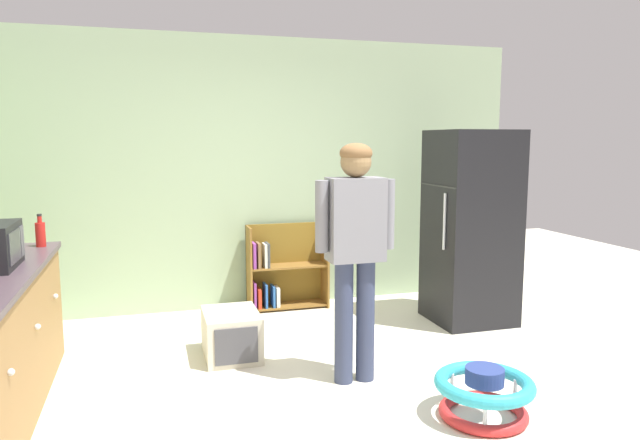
# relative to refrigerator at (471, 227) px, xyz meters

# --- Properties ---
(ground_plane) EXTENTS (12.00, 12.00, 0.00)m
(ground_plane) POSITION_rel_refrigerator_xyz_m (-1.65, -1.24, -0.89)
(ground_plane) COLOR silver
(ground_plane) RESTS_ON ground
(back_wall) EXTENTS (5.20, 0.06, 2.70)m
(back_wall) POSITION_rel_refrigerator_xyz_m (-1.65, 1.09, 0.46)
(back_wall) COLOR #98B089
(back_wall) RESTS_ON ground
(refrigerator) EXTENTS (0.73, 0.68, 1.78)m
(refrigerator) POSITION_rel_refrigerator_xyz_m (0.00, 0.00, 0.00)
(refrigerator) COLOR black
(refrigerator) RESTS_ON ground
(bookshelf) EXTENTS (0.80, 0.28, 0.85)m
(bookshelf) POSITION_rel_refrigerator_xyz_m (-1.60, 0.91, -0.52)
(bookshelf) COLOR brown
(bookshelf) RESTS_ON ground
(standing_person) EXTENTS (0.57, 0.22, 1.67)m
(standing_person) POSITION_rel_refrigerator_xyz_m (-1.50, -1.02, 0.12)
(standing_person) COLOR #333B56
(standing_person) RESTS_ON ground
(baby_walker) EXTENTS (0.60, 0.60, 0.32)m
(baby_walker) POSITION_rel_refrigerator_xyz_m (-0.94, -1.77, -0.73)
(baby_walker) COLOR red
(baby_walker) RESTS_ON ground
(pet_carrier) EXTENTS (0.42, 0.55, 0.36)m
(pet_carrier) POSITION_rel_refrigerator_xyz_m (-2.27, -0.31, -0.71)
(pet_carrier) COLOR beige
(pet_carrier) RESTS_ON ground
(ketchup_bottle) EXTENTS (0.07, 0.07, 0.25)m
(ketchup_bottle) POSITION_rel_refrigerator_xyz_m (-3.64, -0.03, 0.11)
(ketchup_bottle) COLOR red
(ketchup_bottle) RESTS_ON kitchen_counter
(orange_cup) EXTENTS (0.08, 0.08, 0.09)m
(orange_cup) POSITION_rel_refrigerator_xyz_m (-3.88, 0.05, 0.06)
(orange_cup) COLOR orange
(orange_cup) RESTS_ON kitchen_counter
(green_cup) EXTENTS (0.08, 0.08, 0.09)m
(green_cup) POSITION_rel_refrigerator_xyz_m (-3.74, -0.30, 0.06)
(green_cup) COLOR green
(green_cup) RESTS_ON kitchen_counter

